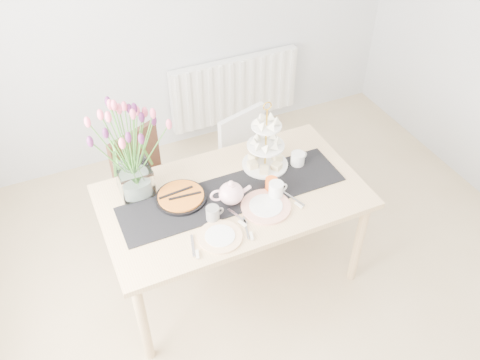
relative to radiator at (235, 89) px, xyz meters
name	(u,v)px	position (x,y,z in m)	size (l,w,h in m)	color
room_shell	(326,181)	(-0.50, -2.19, 0.85)	(4.50, 4.50, 4.50)	tan
radiator	(235,89)	(0.00, 0.00, 0.00)	(1.20, 0.08, 0.60)	white
dining_table	(233,203)	(-0.70, -1.55, 0.22)	(1.60, 0.90, 0.75)	tan
chair_brown	(148,178)	(-1.07, -0.88, 0.03)	(0.54, 0.54, 0.82)	#341C12
chair_white	(251,158)	(-0.30, -0.99, 0.03)	(0.51, 0.51, 0.84)	silver
table_runner	(233,194)	(-0.70, -1.55, 0.30)	(1.40, 0.35, 0.01)	black
tulip_vase	(128,140)	(-1.23, -1.29, 0.70)	(0.72, 0.72, 0.62)	silver
cake_stand	(265,151)	(-0.40, -1.39, 0.43)	(0.30, 0.30, 0.44)	gold
teapot	(231,193)	(-0.74, -1.62, 0.37)	(0.24, 0.19, 0.16)	white
cream_jug	(298,159)	(-0.20, -1.47, 0.35)	(0.09, 0.09, 0.09)	white
tart_tin	(181,197)	(-1.00, -1.47, 0.32)	(0.31, 0.31, 0.04)	black
mug_grey	(213,214)	(-0.89, -1.70, 0.35)	(0.08, 0.08, 0.09)	slate
mug_white	(276,190)	(-0.47, -1.68, 0.35)	(0.09, 0.09, 0.11)	white
mug_orange	(271,185)	(-0.47, -1.62, 0.34)	(0.07, 0.07, 0.09)	orange
plate_left	(220,237)	(-0.91, -1.85, 0.31)	(0.25, 0.25, 0.01)	white
plate_right	(266,207)	(-0.57, -1.74, 0.31)	(0.30, 0.30, 0.02)	white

